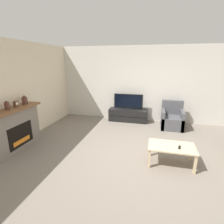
{
  "coord_description": "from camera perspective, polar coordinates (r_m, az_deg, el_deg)",
  "views": [
    {
      "loc": [
        0.35,
        -3.71,
        2.16
      ],
      "look_at": [
        -0.74,
        0.65,
        0.85
      ],
      "focal_mm": 28.0,
      "sensor_mm": 36.0,
      "label": 1
    }
  ],
  "objects": [
    {
      "name": "ground_plane",
      "position": [
        4.31,
        7.73,
        -13.99
      ],
      "size": [
        24.0,
        24.0,
        0.0
      ],
      "primitive_type": "plane",
      "color": "slate"
    },
    {
      "name": "wall_back",
      "position": [
        6.51,
        11.02,
        8.81
      ],
      "size": [
        12.0,
        0.06,
        2.7
      ],
      "color": "beige",
      "rests_on": "ground"
    },
    {
      "name": "wall_left",
      "position": [
        5.21,
        -29.45,
        5.21
      ],
      "size": [
        0.06,
        12.0,
        2.7
      ],
      "color": "beige",
      "rests_on": "ground"
    },
    {
      "name": "fireplace",
      "position": [
        5.01,
        -29.28,
        -4.76
      ],
      "size": [
        0.46,
        1.56,
        1.07
      ],
      "color": "slate",
      "rests_on": "ground"
    },
    {
      "name": "mantel_vase_centre_left",
      "position": [
        4.75,
        -31.1,
        1.77
      ],
      "size": [
        0.11,
        0.11,
        0.22
      ],
      "color": "#512D23",
      "rests_on": "fireplace"
    },
    {
      "name": "mantel_vase_right",
      "position": [
        5.17,
        -26.63,
        3.45
      ],
      "size": [
        0.14,
        0.14,
        0.23
      ],
      "color": "#512D23",
      "rests_on": "fireplace"
    },
    {
      "name": "mantel_clock",
      "position": [
        4.95,
        -28.88,
        2.31
      ],
      "size": [
        0.08,
        0.11,
        0.15
      ],
      "color": "brown",
      "rests_on": "fireplace"
    },
    {
      "name": "tv_stand",
      "position": [
        6.52,
        5.22,
        -1.04
      ],
      "size": [
        1.4,
        0.44,
        0.46
      ],
      "color": "black",
      "rests_on": "ground"
    },
    {
      "name": "tv",
      "position": [
        6.39,
        5.33,
        3.17
      ],
      "size": [
        1.05,
        0.18,
        0.57
      ],
      "color": "black",
      "rests_on": "tv_stand"
    },
    {
      "name": "armchair",
      "position": [
        6.19,
        18.96,
        -2.27
      ],
      "size": [
        0.7,
        0.76,
        0.88
      ],
      "color": "#4C4C51",
      "rests_on": "ground"
    },
    {
      "name": "coffee_table",
      "position": [
        4.01,
        18.83,
        -11.14
      ],
      "size": [
        0.97,
        0.58,
        0.43
      ],
      "color": "#CCB289",
      "rests_on": "ground"
    },
    {
      "name": "remote",
      "position": [
        3.96,
        21.15,
        -10.69
      ],
      "size": [
        0.06,
        0.15,
        0.02
      ],
      "rotation": [
        0.0,
        0.0,
        -0.16
      ],
      "color": "black",
      "rests_on": "coffee_table"
    }
  ]
}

